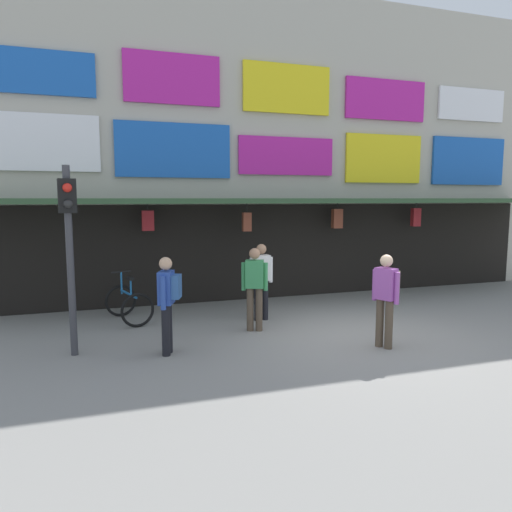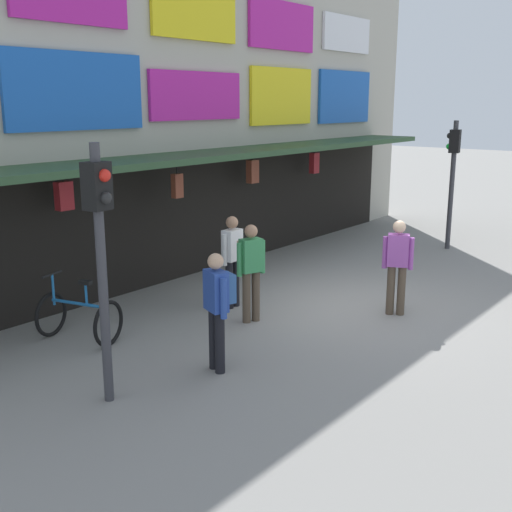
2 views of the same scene
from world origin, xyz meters
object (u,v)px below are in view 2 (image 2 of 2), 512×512
object	(u,v)px
pedestrian_in_blue	(250,265)
pedestrian_in_white	(398,260)
bicycle_parked	(79,317)
pedestrian_in_green	(218,303)
traffic_light_near	(100,233)
traffic_light_far	(453,164)
pedestrian_in_yellow	(232,257)

from	to	relation	value
pedestrian_in_blue	pedestrian_in_white	bearing A→B (deg)	-43.01
bicycle_parked	pedestrian_in_green	size ratio (longest dim) A/B	0.78
traffic_light_near	traffic_light_far	distance (m)	10.78
pedestrian_in_green	pedestrian_in_yellow	size ratio (longest dim) A/B	1.00
bicycle_parked	pedestrian_in_white	world-z (taller)	pedestrian_in_white
pedestrian_in_white	pedestrian_in_yellow	size ratio (longest dim) A/B	1.00
traffic_light_near	pedestrian_in_blue	size ratio (longest dim) A/B	1.90
bicycle_parked	pedestrian_in_blue	xyz separation A→B (m)	(2.38, -1.51, 0.59)
pedestrian_in_green	pedestrian_in_blue	bearing A→B (deg)	26.71
traffic_light_near	pedestrian_in_white	bearing A→B (deg)	-13.65
pedestrian_in_blue	pedestrian_in_white	xyz separation A→B (m)	(1.89, -1.76, 0.00)
traffic_light_near	bicycle_parked	distance (m)	2.83
pedestrian_in_white	pedestrian_in_yellow	distance (m)	2.91
bicycle_parked	pedestrian_in_blue	world-z (taller)	pedestrian_in_blue
pedestrian_in_green	bicycle_parked	bearing A→B (deg)	102.17
pedestrian_in_yellow	traffic_light_near	bearing A→B (deg)	-162.24
pedestrian_in_blue	traffic_light_near	bearing A→B (deg)	-171.99
bicycle_parked	pedestrian_in_blue	size ratio (longest dim) A/B	0.78
traffic_light_far	bicycle_parked	xyz separation A→B (m)	(-9.77, 1.97, -1.75)
pedestrian_in_green	pedestrian_in_blue	world-z (taller)	same
pedestrian_in_green	traffic_light_far	bearing A→B (deg)	2.93
pedestrian_in_blue	pedestrian_in_yellow	world-z (taller)	same
traffic_light_near	traffic_light_far	world-z (taller)	same
traffic_light_near	pedestrian_in_yellow	bearing A→B (deg)	17.76
traffic_light_near	traffic_light_far	xyz separation A→B (m)	(10.78, 0.02, 0.00)
traffic_light_near	traffic_light_far	size ratio (longest dim) A/B	1.00
pedestrian_in_white	pedestrian_in_yellow	xyz separation A→B (m)	(-1.50, 2.49, -0.04)
traffic_light_far	bicycle_parked	size ratio (longest dim) A/B	2.44
traffic_light_far	pedestrian_in_yellow	xyz separation A→B (m)	(-7.00, 1.19, -1.19)
pedestrian_in_blue	pedestrian_in_yellow	bearing A→B (deg)	62.05
traffic_light_far	pedestrian_in_yellow	world-z (taller)	traffic_light_far
traffic_light_far	pedestrian_in_green	distance (m)	9.33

